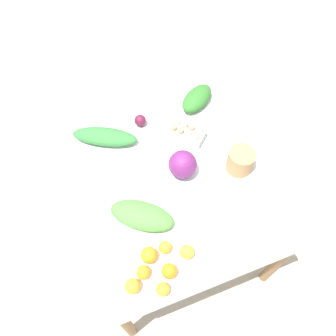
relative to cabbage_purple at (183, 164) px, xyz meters
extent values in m
plane|color=#B2A899|center=(-0.04, -0.07, -0.86)|extent=(8.00, 8.00, 0.00)
cube|color=silver|center=(-0.04, -0.07, -0.09)|extent=(1.35, 1.09, 0.03)
cylinder|color=olive|center=(-0.65, -0.55, -0.48)|extent=(0.06, 0.06, 0.75)
cylinder|color=olive|center=(0.57, -0.55, -0.48)|extent=(0.06, 0.06, 0.75)
cylinder|color=olive|center=(-0.65, 0.41, -0.48)|extent=(0.06, 0.06, 0.75)
cylinder|color=olive|center=(0.57, 0.41, -0.48)|extent=(0.06, 0.06, 0.75)
sphere|color=#6B2366|center=(0.00, 0.00, 0.00)|extent=(0.16, 0.16, 0.16)
cube|color=#A8A8A3|center=(-0.23, 0.12, -0.05)|extent=(0.24, 0.24, 0.06)
sphere|color=tan|center=(-0.27, 0.05, -0.01)|extent=(0.04, 0.04, 0.04)
sphere|color=tan|center=(-0.23, 0.08, -0.01)|extent=(0.04, 0.04, 0.04)
sphere|color=white|center=(-0.20, 0.11, -0.01)|extent=(0.04, 0.04, 0.04)
sphere|color=white|center=(-0.16, 0.15, -0.01)|extent=(0.04, 0.04, 0.04)
sphere|color=white|center=(-0.30, 0.09, -0.01)|extent=(0.04, 0.04, 0.04)
sphere|color=white|center=(-0.27, 0.12, -0.01)|extent=(0.04, 0.04, 0.04)
sphere|color=tan|center=(-0.23, 0.15, -0.01)|extent=(0.04, 0.04, 0.04)
sphere|color=white|center=(-0.20, 0.18, -0.01)|extent=(0.04, 0.04, 0.04)
cylinder|color=#A87F51|center=(0.09, 0.31, -0.01)|extent=(0.15, 0.15, 0.14)
ellipsoid|color=#2D6B28|center=(-0.46, 0.29, -0.03)|extent=(0.28, 0.31, 0.09)
ellipsoid|color=#337538|center=(-0.37, -0.35, -0.04)|extent=(0.30, 0.40, 0.08)
ellipsoid|color=#4C933D|center=(0.19, -0.30, -0.04)|extent=(0.33, 0.36, 0.08)
sphere|color=#5B1933|center=(-0.42, -0.11, -0.04)|extent=(0.07, 0.07, 0.07)
sphere|color=orange|center=(0.50, -0.27, -0.04)|extent=(0.07, 0.07, 0.07)
sphere|color=#F9A833|center=(0.45, -0.16, -0.04)|extent=(0.07, 0.07, 0.07)
sphere|color=orange|center=(0.39, -0.25, -0.05)|extent=(0.06, 0.06, 0.06)
sphere|color=orange|center=(0.46, -0.39, -0.05)|extent=(0.07, 0.07, 0.07)
sphere|color=orange|center=(0.51, -0.45, -0.04)|extent=(0.07, 0.07, 0.07)
sphere|color=orange|center=(0.40, -0.34, -0.04)|extent=(0.08, 0.08, 0.08)
sphere|color=orange|center=(0.57, -0.33, -0.05)|extent=(0.06, 0.06, 0.06)
camera|label=1|loc=(0.89, -0.42, 1.50)|focal=35.00mm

